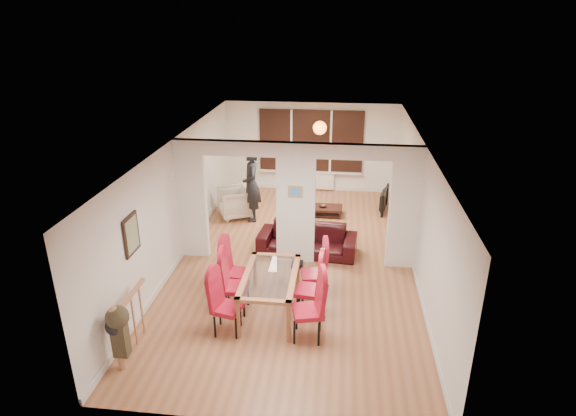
% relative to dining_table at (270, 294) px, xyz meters
% --- Properties ---
extents(floor, '(5.00, 9.00, 0.01)m').
position_rel_dining_table_xyz_m(floor, '(0.24, 2.02, -0.38)').
color(floor, '#A06340').
rests_on(floor, ground).
extents(room_walls, '(5.00, 9.00, 2.60)m').
position_rel_dining_table_xyz_m(room_walls, '(0.24, 2.02, 0.92)').
color(room_walls, silver).
rests_on(room_walls, floor).
extents(divider_wall, '(5.00, 0.18, 2.60)m').
position_rel_dining_table_xyz_m(divider_wall, '(0.24, 2.02, 0.92)').
color(divider_wall, white).
rests_on(divider_wall, floor).
extents(bay_window_blinds, '(3.00, 0.08, 1.80)m').
position_rel_dining_table_xyz_m(bay_window_blinds, '(0.24, 6.46, 1.12)').
color(bay_window_blinds, black).
rests_on(bay_window_blinds, room_walls).
extents(radiator, '(1.40, 0.08, 0.50)m').
position_rel_dining_table_xyz_m(radiator, '(0.24, 6.42, -0.08)').
color(radiator, white).
rests_on(radiator, floor).
extents(pendant_light, '(0.36, 0.36, 0.36)m').
position_rel_dining_table_xyz_m(pendant_light, '(0.54, 5.32, 1.77)').
color(pendant_light, orange).
rests_on(pendant_light, room_walls).
extents(stair_newel, '(0.40, 1.20, 1.10)m').
position_rel_dining_table_xyz_m(stair_newel, '(-2.01, -1.18, 0.17)').
color(stair_newel, '#B17851').
rests_on(stair_newel, floor).
extents(wall_poster, '(0.04, 0.52, 0.67)m').
position_rel_dining_table_xyz_m(wall_poster, '(-2.23, -0.38, 1.22)').
color(wall_poster, gray).
rests_on(wall_poster, room_walls).
extents(pillar_photo, '(0.30, 0.03, 0.25)m').
position_rel_dining_table_xyz_m(pillar_photo, '(0.24, 1.92, 1.22)').
color(pillar_photo, '#4C8CD8').
rests_on(pillar_photo, divider_wall).
extents(dining_table, '(0.92, 1.64, 0.77)m').
position_rel_dining_table_xyz_m(dining_table, '(0.00, 0.00, 0.00)').
color(dining_table, '#9B5D39').
rests_on(dining_table, floor).
extents(dining_chair_la, '(0.53, 0.53, 1.08)m').
position_rel_dining_table_xyz_m(dining_chair_la, '(-0.62, -0.62, 0.16)').
color(dining_chair_la, '#A41027').
rests_on(dining_chair_la, floor).
extents(dining_chair_lb, '(0.45, 0.45, 1.11)m').
position_rel_dining_table_xyz_m(dining_chair_lb, '(-0.62, 0.01, 0.17)').
color(dining_chair_lb, '#A41027').
rests_on(dining_chair_lb, floor).
extents(dining_chair_lc, '(0.50, 0.50, 1.08)m').
position_rel_dining_table_xyz_m(dining_chair_lc, '(-0.72, 0.53, 0.16)').
color(dining_chair_lc, '#A41027').
rests_on(dining_chair_lc, floor).
extents(dining_chair_ra, '(0.57, 0.57, 1.18)m').
position_rel_dining_table_xyz_m(dining_chair_ra, '(0.71, -0.62, 0.21)').
color(dining_chair_ra, '#A41027').
rests_on(dining_chair_ra, floor).
extents(dining_chair_rb, '(0.51, 0.51, 1.13)m').
position_rel_dining_table_xyz_m(dining_chair_rb, '(0.68, 0.05, 0.18)').
color(dining_chair_rb, '#A41027').
rests_on(dining_chair_rb, floor).
extents(dining_chair_rc, '(0.51, 0.51, 1.10)m').
position_rel_dining_table_xyz_m(dining_chair_rc, '(0.72, 0.61, 0.17)').
color(dining_chair_rc, '#A41027').
rests_on(dining_chair_rc, floor).
extents(sofa, '(2.22, 1.03, 0.63)m').
position_rel_dining_table_xyz_m(sofa, '(0.47, 2.38, -0.07)').
color(sofa, black).
rests_on(sofa, floor).
extents(armchair, '(1.11, 1.13, 0.78)m').
position_rel_dining_table_xyz_m(armchair, '(-1.54, 4.22, 0.00)').
color(armchair, beige).
rests_on(armchair, floor).
extents(person, '(0.79, 0.63, 1.89)m').
position_rel_dining_table_xyz_m(person, '(-1.07, 4.06, 0.56)').
color(person, black).
rests_on(person, floor).
extents(television, '(1.06, 0.34, 0.61)m').
position_rel_dining_table_xyz_m(television, '(2.24, 5.08, -0.08)').
color(television, black).
rests_on(television, floor).
extents(coffee_table, '(1.18, 0.85, 0.25)m').
position_rel_dining_table_xyz_m(coffee_table, '(0.69, 4.53, -0.26)').
color(coffee_table, black).
rests_on(coffee_table, floor).
extents(bottle, '(0.07, 0.07, 0.27)m').
position_rel_dining_table_xyz_m(bottle, '(0.46, 4.63, -0.00)').
color(bottle, '#143F19').
rests_on(bottle, coffee_table).
extents(bowl, '(0.20, 0.20, 0.05)m').
position_rel_dining_table_xyz_m(bowl, '(0.71, 4.52, -0.11)').
color(bowl, black).
rests_on(bowl, coffee_table).
extents(shoes, '(0.23, 0.25, 0.10)m').
position_rel_dining_table_xyz_m(shoes, '(0.31, 1.72, -0.34)').
color(shoes, black).
rests_on(shoes, floor).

